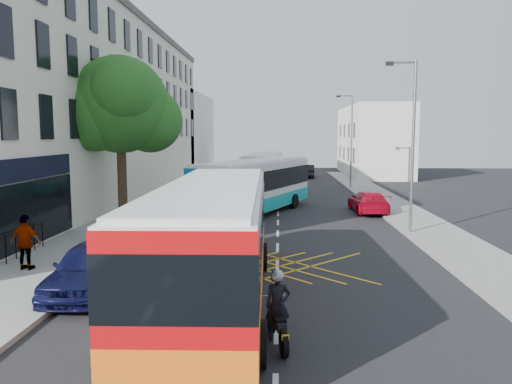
# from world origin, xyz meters

# --- Properties ---
(ground) EXTENTS (120.00, 120.00, 0.00)m
(ground) POSITION_xyz_m (0.00, 0.00, 0.00)
(ground) COLOR black
(ground) RESTS_ON ground
(pavement_left) EXTENTS (5.00, 70.00, 0.15)m
(pavement_left) POSITION_xyz_m (-8.50, 15.00, 0.07)
(pavement_left) COLOR gray
(pavement_left) RESTS_ON ground
(pavement_right) EXTENTS (3.00, 70.00, 0.15)m
(pavement_right) POSITION_xyz_m (7.50, 15.00, 0.07)
(pavement_right) COLOR gray
(pavement_right) RESTS_ON ground
(terrace_main) EXTENTS (8.30, 45.00, 13.50)m
(terrace_main) POSITION_xyz_m (-14.00, 24.49, 6.76)
(terrace_main) COLOR beige
(terrace_main) RESTS_ON ground
(terrace_far) EXTENTS (8.00, 20.00, 10.00)m
(terrace_far) POSITION_xyz_m (-14.00, 55.00, 5.00)
(terrace_far) COLOR silver
(terrace_far) RESTS_ON ground
(building_right) EXTENTS (6.00, 18.00, 8.00)m
(building_right) POSITION_xyz_m (11.00, 48.00, 4.00)
(building_right) COLOR silver
(building_right) RESTS_ON ground
(street_tree) EXTENTS (6.30, 5.70, 8.80)m
(street_tree) POSITION_xyz_m (-8.51, 14.97, 6.29)
(street_tree) COLOR #382619
(street_tree) RESTS_ON pavement_left
(lamp_near) EXTENTS (1.45, 0.15, 8.00)m
(lamp_near) POSITION_xyz_m (6.20, 12.00, 4.62)
(lamp_near) COLOR slate
(lamp_near) RESTS_ON pavement_right
(lamp_far) EXTENTS (1.45, 0.15, 8.00)m
(lamp_far) POSITION_xyz_m (6.20, 32.00, 4.62)
(lamp_far) COLOR slate
(lamp_far) RESTS_ON pavement_right
(railings) EXTENTS (0.08, 5.60, 1.14)m
(railings) POSITION_xyz_m (-9.70, 5.30, 0.72)
(railings) COLOR black
(railings) RESTS_ON pavement_left
(bus_near) EXTENTS (3.23, 12.15, 3.40)m
(bus_near) POSITION_xyz_m (-1.80, 2.09, 1.79)
(bus_near) COLOR silver
(bus_near) RESTS_ON ground
(bus_mid) EXTENTS (6.80, 11.69, 3.24)m
(bus_mid) POSITION_xyz_m (-1.36, 17.88, 1.71)
(bus_mid) COLOR silver
(bus_mid) RESTS_ON ground
(bus_far) EXTENTS (3.27, 11.42, 3.18)m
(bus_far) POSITION_xyz_m (-1.23, 29.73, 1.67)
(bus_far) COLOR silver
(bus_far) RESTS_ON ground
(motorbike) EXTENTS (0.71, 1.95, 1.75)m
(motorbike) POSITION_xyz_m (0.03, -0.79, 0.82)
(motorbike) COLOR black
(motorbike) RESTS_ON ground
(parked_car_blue) EXTENTS (1.87, 4.58, 1.55)m
(parked_car_blue) POSITION_xyz_m (-5.60, 2.71, 0.78)
(parked_car_blue) COLOR #0D1037
(parked_car_blue) RESTS_ON ground
(parked_car_silver) EXTENTS (1.78, 4.73, 1.54)m
(parked_car_silver) POSITION_xyz_m (-4.90, 7.81, 0.77)
(parked_car_silver) COLOR #A3A6AA
(parked_car_silver) RESTS_ON ground
(red_hatchback) EXTENTS (2.05, 4.70, 1.35)m
(red_hatchback) POSITION_xyz_m (5.50, 18.72, 0.67)
(red_hatchback) COLOR red
(red_hatchback) RESTS_ON ground
(distant_car_grey) EXTENTS (3.01, 5.41, 1.43)m
(distant_car_grey) POSITION_xyz_m (-1.80, 43.34, 0.72)
(distant_car_grey) COLOR #393C40
(distant_car_grey) RESTS_ON ground
(distant_car_dark) EXTENTS (1.83, 4.45, 1.43)m
(distant_car_dark) POSITION_xyz_m (3.21, 43.68, 0.72)
(distant_car_dark) COLOR black
(distant_car_dark) RESTS_ON ground
(pedestrian_far) EXTENTS (1.17, 0.61, 1.90)m
(pedestrian_far) POSITION_xyz_m (-8.58, 4.62, 1.10)
(pedestrian_far) COLOR gray
(pedestrian_far) RESTS_ON pavement_left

